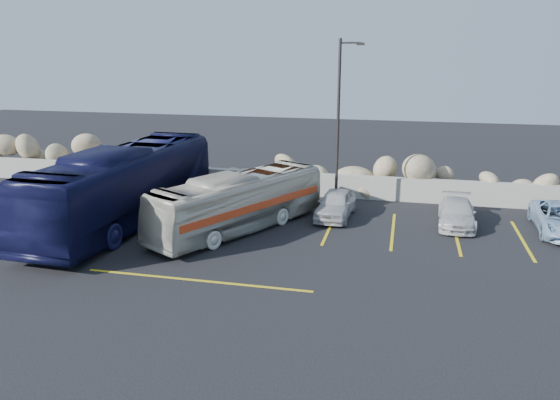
% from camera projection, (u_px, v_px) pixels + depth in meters
% --- Properties ---
extents(ground, '(90.00, 90.00, 0.00)m').
position_uv_depth(ground, '(223.00, 286.00, 17.99)').
color(ground, black).
rests_on(ground, ground).
extents(seawall, '(60.00, 0.40, 1.20)m').
position_uv_depth(seawall, '(295.00, 184.00, 29.09)').
color(seawall, gray).
rests_on(seawall, ground).
extents(riprap_pile, '(54.00, 2.80, 2.60)m').
position_uv_depth(riprap_pile, '(300.00, 166.00, 30.03)').
color(riprap_pile, '#958361').
rests_on(riprap_pile, ground).
extents(parking_lines, '(18.16, 9.36, 0.01)m').
position_uv_depth(parking_lines, '(375.00, 241.00, 22.21)').
color(parking_lines, gold).
rests_on(parking_lines, ground).
extents(lamppost, '(1.14, 0.18, 8.00)m').
position_uv_depth(lamppost, '(339.00, 122.00, 25.20)').
color(lamppost, '#2A2725').
rests_on(lamppost, ground).
extents(vintage_bus, '(6.02, 8.81, 2.47)m').
position_uv_depth(vintage_bus, '(239.00, 202.00, 23.22)').
color(vintage_bus, beige).
rests_on(vintage_bus, ground).
extents(tour_coach, '(3.42, 12.40, 3.42)m').
position_uv_depth(tour_coach, '(125.00, 185.00, 24.14)').
color(tour_coach, '#101138').
rests_on(tour_coach, ground).
extents(car_a, '(1.74, 3.82, 1.27)m').
position_uv_depth(car_a, '(336.00, 204.00, 25.15)').
color(car_a, silver).
rests_on(car_a, ground).
extents(car_c, '(1.71, 3.87, 1.10)m').
position_uv_depth(car_c, '(457.00, 213.00, 24.05)').
color(car_c, silver).
rests_on(car_c, ground).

